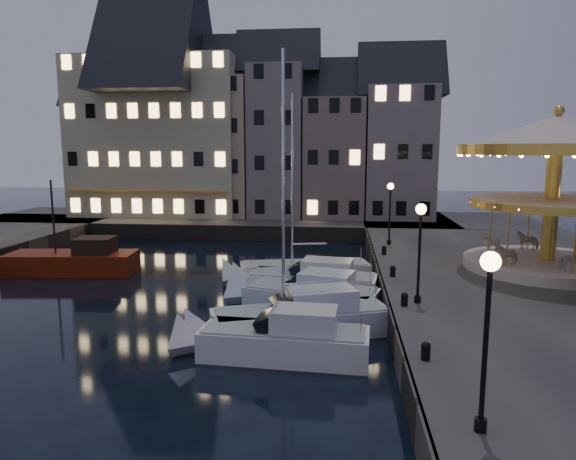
# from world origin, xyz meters

# --- Properties ---
(ground) EXTENTS (160.00, 160.00, 0.00)m
(ground) POSITION_xyz_m (0.00, 0.00, 0.00)
(ground) COLOR black
(ground) RESTS_ON ground
(quay_east) EXTENTS (16.00, 56.00, 1.30)m
(quay_east) POSITION_xyz_m (14.00, 6.00, 0.65)
(quay_east) COLOR #474442
(quay_east) RESTS_ON ground
(quay_north) EXTENTS (44.00, 12.00, 1.30)m
(quay_north) POSITION_xyz_m (-8.00, 28.00, 0.65)
(quay_north) COLOR #474442
(quay_north) RESTS_ON ground
(quaywall_e) EXTENTS (0.15, 44.00, 1.30)m
(quaywall_e) POSITION_xyz_m (6.00, 6.00, 0.65)
(quaywall_e) COLOR #47423A
(quaywall_e) RESTS_ON ground
(quaywall_n) EXTENTS (48.00, 0.15, 1.30)m
(quaywall_n) POSITION_xyz_m (-6.00, 22.00, 0.65)
(quaywall_n) COLOR #47423A
(quaywall_n) RESTS_ON ground
(streetlamp_a) EXTENTS (0.44, 0.44, 4.17)m
(streetlamp_a) POSITION_xyz_m (7.20, -9.00, 4.02)
(streetlamp_a) COLOR black
(streetlamp_a) RESTS_ON quay_east
(streetlamp_b) EXTENTS (0.44, 0.44, 4.17)m
(streetlamp_b) POSITION_xyz_m (7.20, 1.00, 4.02)
(streetlamp_b) COLOR black
(streetlamp_b) RESTS_ON quay_east
(streetlamp_c) EXTENTS (0.44, 0.44, 4.17)m
(streetlamp_c) POSITION_xyz_m (7.20, 14.50, 4.02)
(streetlamp_c) COLOR black
(streetlamp_c) RESTS_ON quay_east
(bollard_a) EXTENTS (0.30, 0.30, 0.57)m
(bollard_a) POSITION_xyz_m (6.60, -5.00, 1.60)
(bollard_a) COLOR black
(bollard_a) RESTS_ON quay_east
(bollard_b) EXTENTS (0.30, 0.30, 0.57)m
(bollard_b) POSITION_xyz_m (6.60, 0.50, 1.60)
(bollard_b) COLOR black
(bollard_b) RESTS_ON quay_east
(bollard_c) EXTENTS (0.30, 0.30, 0.57)m
(bollard_c) POSITION_xyz_m (6.60, 5.50, 1.60)
(bollard_c) COLOR black
(bollard_c) RESTS_ON quay_east
(bollard_d) EXTENTS (0.30, 0.30, 0.57)m
(bollard_d) POSITION_xyz_m (6.60, 11.00, 1.60)
(bollard_d) COLOR black
(bollard_d) RESTS_ON quay_east
(townhouse_na) EXTENTS (5.50, 8.00, 12.80)m
(townhouse_na) POSITION_xyz_m (-19.50, 30.00, 7.78)
(townhouse_na) COLOR #A28579
(townhouse_na) RESTS_ON quay_north
(townhouse_nb) EXTENTS (6.16, 8.00, 13.80)m
(townhouse_nb) POSITION_xyz_m (-14.05, 30.00, 8.28)
(townhouse_nb) COLOR slate
(townhouse_nb) RESTS_ON quay_north
(townhouse_nc) EXTENTS (6.82, 8.00, 14.80)m
(townhouse_nc) POSITION_xyz_m (-8.00, 30.00, 8.78)
(townhouse_nc) COLOR tan
(townhouse_nc) RESTS_ON quay_north
(townhouse_nd) EXTENTS (5.50, 8.00, 15.80)m
(townhouse_nd) POSITION_xyz_m (-2.25, 30.00, 9.28)
(townhouse_nd) COLOR gray
(townhouse_nd) RESTS_ON quay_north
(townhouse_ne) EXTENTS (6.16, 8.00, 12.80)m
(townhouse_ne) POSITION_xyz_m (3.20, 30.00, 7.78)
(townhouse_ne) COLOR slate
(townhouse_ne) RESTS_ON quay_north
(townhouse_nf) EXTENTS (6.82, 8.00, 13.80)m
(townhouse_nf) POSITION_xyz_m (9.25, 30.00, 8.28)
(townhouse_nf) COLOR gray
(townhouse_nf) RESTS_ON quay_north
(hotel_corner) EXTENTS (17.60, 9.00, 16.80)m
(hotel_corner) POSITION_xyz_m (-14.00, 30.00, 9.78)
(hotel_corner) COLOR beige
(hotel_corner) RESTS_ON quay_north
(motorboat_b) EXTENTS (7.29, 2.48, 2.15)m
(motorboat_b) POSITION_xyz_m (1.53, -2.29, 0.64)
(motorboat_b) COLOR silver
(motorboat_b) RESTS_ON ground
(motorboat_c) EXTENTS (8.32, 4.69, 11.19)m
(motorboat_c) POSITION_xyz_m (1.98, 0.02, 0.68)
(motorboat_c) COLOR silver
(motorboat_c) RESTS_ON ground
(motorboat_d) EXTENTS (7.40, 4.17, 2.15)m
(motorboat_d) POSITION_xyz_m (2.19, 3.69, 0.64)
(motorboat_d) COLOR silver
(motorboat_d) RESTS_ON ground
(motorboat_e) EXTENTS (7.90, 3.20, 2.15)m
(motorboat_e) POSITION_xyz_m (2.07, 6.31, 0.64)
(motorboat_e) COLOR silver
(motorboat_e) RESTS_ON ground
(motorboat_f) EXTENTS (8.55, 3.89, 11.32)m
(motorboat_f) POSITION_xyz_m (1.32, 8.80, 0.53)
(motorboat_f) COLOR silver
(motorboat_f) RESTS_ON ground
(red_fishing_boat) EXTENTS (8.01, 3.47, 6.03)m
(red_fishing_boat) POSITION_xyz_m (-12.57, 9.57, 0.70)
(red_fishing_boat) COLOR #671A06
(red_fishing_boat) RESTS_ON ground
(carousel) EXTENTS (9.83, 9.83, 8.60)m
(carousel) POSITION_xyz_m (14.98, 7.93, 6.96)
(carousel) COLOR beige
(carousel) RESTS_ON quay_east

